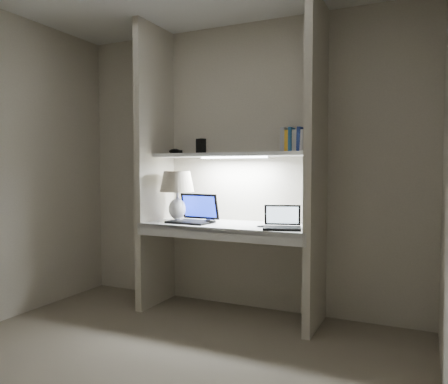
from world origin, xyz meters
The scene contains 18 objects.
floor centered at (0.00, 0.00, 0.00)m, with size 3.20×3.00×0.01m, color gray.
back_wall centered at (0.00, 1.50, 1.25)m, with size 3.20×0.01×2.50m, color beige.
alcove_panel_left centered at (-0.73, 1.23, 1.25)m, with size 0.06×0.55×2.50m, color beige.
alcove_panel_right centered at (0.73, 1.23, 1.25)m, with size 0.06×0.55×2.50m, color beige.
desk centered at (0.00, 1.23, 0.75)m, with size 1.40×0.55×0.04m, color white.
desk_apron centered at (0.00, 0.96, 0.72)m, with size 1.46×0.03×0.10m, color silver.
shelf centered at (0.00, 1.32, 1.35)m, with size 1.40×0.36×0.03m, color silver.
strip_light centered at (0.00, 1.32, 1.33)m, with size 0.60×0.04×0.01m, color white.
table_lamp centered at (-0.48, 1.19, 1.07)m, with size 0.30×0.30×0.44m.
laptop_main centered at (-0.32, 1.20, 0.82)m, with size 0.38×0.33×0.24m.
laptop_netbook centered at (0.50, 1.12, 0.81)m, with size 0.34×0.31×0.18m.
speaker centered at (0.31, 1.45, 0.85)m, with size 0.11×0.08×0.15m, color silver.
mouse centered at (-0.15, 1.18, 0.79)m, with size 0.11×0.07×0.04m, color black.
cable_coil centered at (0.34, 1.17, 0.78)m, with size 0.09×0.09×0.01m, color black.
sticky_note centered at (-0.37, 1.20, 0.77)m, with size 0.07×0.07×0.00m, color gold.
book_row centered at (0.50, 1.39, 1.46)m, with size 0.19×0.13×0.20m.
shelf_box centered at (-0.33, 1.34, 1.43)m, with size 0.08×0.05×0.13m, color black.
shelf_gadget centered at (-0.62, 1.38, 1.39)m, with size 0.12×0.08×0.05m, color black.
Camera 1 is at (1.50, -2.09, 1.23)m, focal length 35.00 mm.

